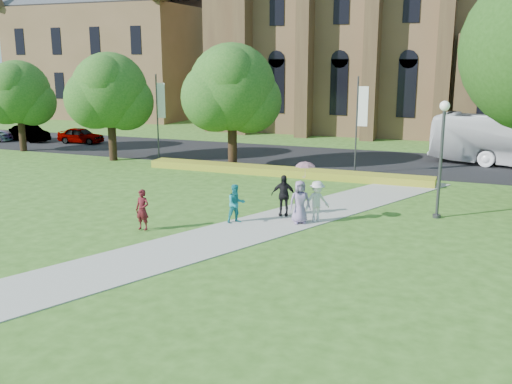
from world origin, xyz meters
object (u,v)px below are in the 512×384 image
at_px(car_1, 30,133).
at_px(pedestrian_0, 142,210).
at_px(streetlamp, 442,145).
at_px(car_0, 81,135).

height_order(car_1, pedestrian_0, pedestrian_0).
bearing_deg(pedestrian_0, streetlamp, 32.90).
distance_m(streetlamp, pedestrian_0, 13.27).
xyz_separation_m(streetlamp, car_0, (-29.91, 13.52, -2.61)).
relative_size(streetlamp, pedestrian_0, 3.07).
distance_m(car_1, pedestrian_0, 30.63).
height_order(streetlamp, car_0, streetlamp).
bearing_deg(streetlamp, pedestrian_0, -150.25).
distance_m(streetlamp, car_0, 32.93).
relative_size(streetlamp, car_0, 1.33).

